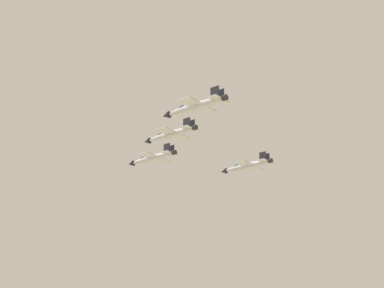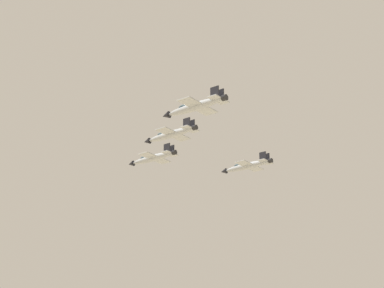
{
  "view_description": "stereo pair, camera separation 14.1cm",
  "coord_description": "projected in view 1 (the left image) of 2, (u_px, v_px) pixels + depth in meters",
  "views": [
    {
      "loc": [
        -16.11,
        -185.83,
        83.64
      ],
      "look_at": [
        -12.29,
        -24.66,
        143.95
      ],
      "focal_mm": 67.9,
      "sensor_mm": 36.0,
      "label": 1
    },
    {
      "loc": [
        -15.96,
        -185.84,
        83.64
      ],
      "look_at": [
        -12.29,
        -24.66,
        143.95
      ],
      "focal_mm": 67.9,
      "sensor_mm": 36.0,
      "label": 2
    }
  ],
  "objects": [
    {
      "name": "jet_left_outer",
      "position": [
        195.0,
        106.0,
        142.17
      ],
      "size": [
        13.53,
        11.69,
        3.33
      ],
      "rotation": [
        0.0,
        0.0,
        2.47
      ],
      "color": "#9EA3A8"
    },
    {
      "name": "jet_right_wingman",
      "position": [
        247.0,
        166.0,
        190.6
      ],
      "size": [
        13.74,
        11.77,
        3.37
      ],
      "rotation": [
        0.0,
        0.0,
        2.47
      ],
      "color": "#9EA3A8"
    },
    {
      "name": "jet_left_wingman",
      "position": [
        171.0,
        134.0,
        166.12
      ],
      "size": [
        13.28,
        11.65,
        3.29
      ],
      "rotation": [
        0.0,
        0.0,
        2.45
      ],
      "color": "#9EA3A8"
    },
    {
      "name": "jet_lead",
      "position": [
        153.0,
        158.0,
        189.79
      ],
      "size": [
        13.9,
        11.99,
        3.42
      ],
      "rotation": [
        0.0,
        0.0,
        2.47
      ],
      "color": "#9EA3A8"
    }
  ]
}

